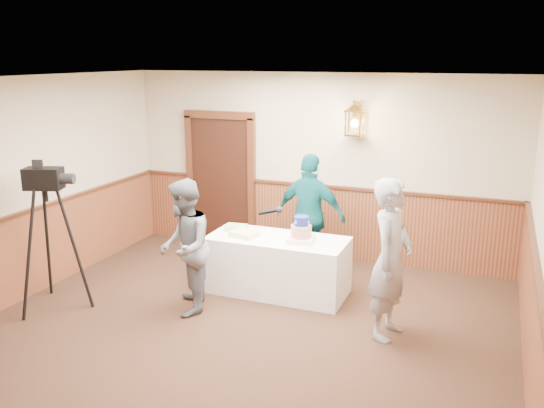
{
  "coord_description": "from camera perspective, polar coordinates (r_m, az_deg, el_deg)",
  "views": [
    {
      "loc": [
        2.52,
        -4.72,
        3.04
      ],
      "look_at": [
        -0.02,
        1.7,
        1.25
      ],
      "focal_mm": 38.0,
      "sensor_mm": 36.0,
      "label": 1
    }
  ],
  "objects": [
    {
      "name": "display_table",
      "position": [
        7.57,
        0.56,
        -6.07
      ],
      "size": [
        1.8,
        0.8,
        0.75
      ],
      "primitive_type": "cube",
      "color": "white",
      "rests_on": "ground"
    },
    {
      "name": "ground",
      "position": [
        6.15,
        -5.87,
        -15.16
      ],
      "size": [
        7.0,
        7.0,
        0.0
      ],
      "primitive_type": "plane",
      "color": "black",
      "rests_on": "ground"
    },
    {
      "name": "sheet_cake_green",
      "position": [
        7.78,
        -3.59,
        -2.35
      ],
      "size": [
        0.3,
        0.25,
        0.06
      ],
      "primitive_type": "cube",
      "rotation": [
        0.0,
        0.0,
        0.12
      ],
      "color": "#9DBF87",
      "rests_on": "display_table"
    },
    {
      "name": "room_shell",
      "position": [
        5.97,
        -4.71,
        -0.24
      ],
      "size": [
        6.02,
        7.02,
        2.81
      ],
      "color": "#BFB08F",
      "rests_on": "ground"
    },
    {
      "name": "tv_camera_rig",
      "position": [
        7.5,
        -21.1,
        -3.92
      ],
      "size": [
        0.69,
        0.64,
        1.76
      ],
      "rotation": [
        0.0,
        0.0,
        0.34
      ],
      "color": "black",
      "rests_on": "ground"
    },
    {
      "name": "baker",
      "position": [
        6.39,
        11.68,
        -5.37
      ],
      "size": [
        0.53,
        0.71,
        1.79
      ],
      "primitive_type": "imported",
      "rotation": [
        0.0,
        0.0,
        1.4
      ],
      "color": "#939499",
      "rests_on": "ground"
    },
    {
      "name": "tiered_cake",
      "position": [
        7.26,
        2.91,
        -2.78
      ],
      "size": [
        0.37,
        0.37,
        0.34
      ],
      "rotation": [
        0.0,
        0.0,
        0.16
      ],
      "color": "#FFF1C6",
      "rests_on": "display_table"
    },
    {
      "name": "assistant_p",
      "position": [
        8.06,
        3.82,
        -1.13
      ],
      "size": [
        1.05,
        0.5,
        1.73
      ],
      "primitive_type": "imported",
      "rotation": [
        0.0,
        0.0,
        3.06
      ],
      "color": "#0D5154",
      "rests_on": "ground"
    },
    {
      "name": "sheet_cake_yellow",
      "position": [
        7.5,
        -2.77,
        -2.97
      ],
      "size": [
        0.39,
        0.34,
        0.07
      ],
      "primitive_type": "cube",
      "rotation": [
        0.0,
        0.0,
        -0.25
      ],
      "color": "#E9EB8C",
      "rests_on": "display_table"
    },
    {
      "name": "interviewer",
      "position": [
        6.95,
        -8.67,
        -4.26
      ],
      "size": [
        1.57,
        0.99,
        1.64
      ],
      "rotation": [
        0.0,
        0.0,
        -1.13
      ],
      "color": "slate",
      "rests_on": "ground"
    }
  ]
}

